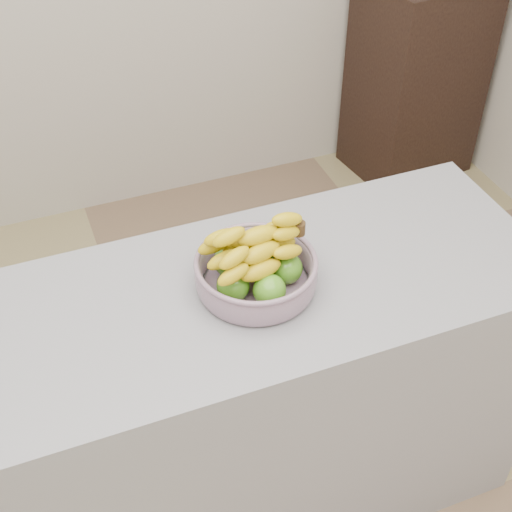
{
  "coord_description": "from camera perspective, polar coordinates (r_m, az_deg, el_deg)",
  "views": [
    {
      "loc": [
        -0.22,
        -0.9,
        2.11
      ],
      "look_at": [
        0.24,
        0.29,
        1.0
      ],
      "focal_mm": 50.0,
      "sensor_mm": 36.0,
      "label": 1
    }
  ],
  "objects": [
    {
      "name": "room_shell",
      "position": [
        1.01,
        -6.99,
        17.54
      ],
      "size": [
        4.05,
        4.05,
        2.73
      ],
      "color": "#BDB6AA",
      "rests_on": "ground"
    },
    {
      "name": "cabinet",
      "position": [
        3.65,
        12.65,
        13.73
      ],
      "size": [
        0.6,
        0.51,
        0.99
      ],
      "primitive_type": "cube",
      "rotation": [
        0.0,
        0.0,
        0.14
      ],
      "color": "black",
      "rests_on": "ground"
    },
    {
      "name": "fruit_bowl",
      "position": [
        1.72,
        -0.01,
        -1.07
      ],
      "size": [
        0.3,
        0.3,
        0.18
      ],
      "rotation": [
        0.0,
        0.0,
        0.07
      ],
      "color": "#9BA6BA",
      "rests_on": "counter"
    },
    {
      "name": "counter",
      "position": [
        2.06,
        -6.38,
        -13.25
      ],
      "size": [
        2.0,
        0.6,
        0.9
      ],
      "primitive_type": "cube",
      "color": "gray",
      "rests_on": "ground"
    }
  ]
}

